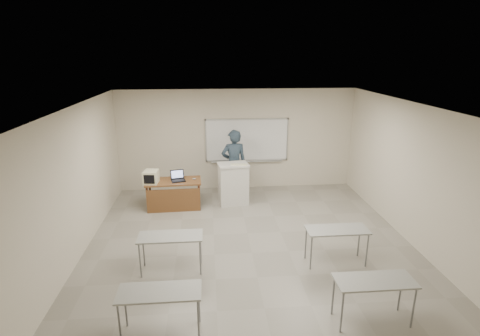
{
  "coord_description": "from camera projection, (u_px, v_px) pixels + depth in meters",
  "views": [
    {
      "loc": [
        -0.84,
        -6.87,
        4.0
      ],
      "look_at": [
        -0.06,
        2.2,
        1.18
      ],
      "focal_mm": 28.0,
      "sensor_mm": 36.0,
      "label": 1
    }
  ],
  "objects": [
    {
      "name": "keyboard",
      "position": [
        239.0,
        165.0,
        9.93
      ],
      "size": [
        0.45,
        0.2,
        0.02
      ],
      "primitive_type": "cube",
      "rotation": [
        0.0,
        0.0,
        -0.12
      ],
      "color": "beige",
      "rests_on": "podium"
    },
    {
      "name": "crt_monitor",
      "position": [
        151.0,
        177.0,
        9.69
      ],
      "size": [
        0.36,
        0.41,
        0.34
      ],
      "rotation": [
        0.0,
        0.0,
        -0.11
      ],
      "color": "beige",
      "rests_on": "instructor_desk"
    },
    {
      "name": "student_desks",
      "position": [
        262.0,
        259.0,
        6.31
      ],
      "size": [
        4.4,
        2.2,
        0.73
      ],
      "color": "gray",
      "rests_on": "floor"
    },
    {
      "name": "presenter",
      "position": [
        234.0,
        164.0,
        10.58
      ],
      "size": [
        0.77,
        0.56,
        1.96
      ],
      "primitive_type": "imported",
      "rotation": [
        0.0,
        0.0,
        3.27
      ],
      "color": "black",
      "rests_on": "floor"
    },
    {
      "name": "whiteboard",
      "position": [
        247.0,
        141.0,
        11.16
      ],
      "size": [
        2.48,
        0.1,
        1.31
      ],
      "color": "white",
      "rests_on": "floor"
    },
    {
      "name": "laptop",
      "position": [
        178.0,
        178.0,
        9.9
      ],
      "size": [
        0.36,
        0.33,
        0.26
      ],
      "rotation": [
        0.0,
        0.0,
        0.23
      ],
      "color": "black",
      "rests_on": "instructor_desk"
    },
    {
      "name": "floor",
      "position": [
        252.0,
        253.0,
        7.8
      ],
      "size": [
        7.0,
        8.0,
        0.01
      ],
      "primitive_type": "cube",
      "color": "gray",
      "rests_on": "ground"
    },
    {
      "name": "instructor_desk",
      "position": [
        173.0,
        189.0,
        9.85
      ],
      "size": [
        1.45,
        0.72,
        0.75
      ],
      "rotation": [
        0.0,
        0.0,
        0.04
      ],
      "color": "brown",
      "rests_on": "floor"
    },
    {
      "name": "podium",
      "position": [
        233.0,
        184.0,
        10.2
      ],
      "size": [
        0.8,
        0.59,
        1.14
      ],
      "rotation": [
        0.0,
        0.0,
        0.13
      ],
      "color": "#BAB5B0",
      "rests_on": "floor"
    },
    {
      "name": "mouse",
      "position": [
        194.0,
        179.0,
        9.99
      ],
      "size": [
        0.1,
        0.07,
        0.04
      ],
      "primitive_type": "ellipsoid",
      "rotation": [
        0.0,
        0.0,
        0.12
      ],
      "color": "#94979A",
      "rests_on": "instructor_desk"
    }
  ]
}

